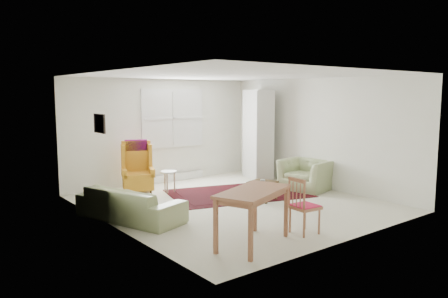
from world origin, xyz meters
TOP-DOWN VIEW (x-y plane):
  - room at (0.02, 0.21)m, footprint 5.04×5.54m
  - rug at (0.62, 0.60)m, footprint 3.29×2.59m
  - sofa at (-2.10, 0.21)m, footprint 1.35×2.08m
  - armchair at (2.10, -0.02)m, footprint 1.10×1.20m
  - wingback_chair at (-1.06, 1.99)m, footprint 0.87×0.89m
  - coffee_table at (0.62, -0.17)m, footprint 0.60×0.60m
  - stool at (-0.50, 1.62)m, footprint 0.45×0.45m
  - cabinet at (2.10, 1.59)m, footprint 0.72×1.00m
  - desk at (-1.29, -2.02)m, footprint 1.40×1.04m
  - desk_chair at (-0.32, -2.12)m, footprint 0.42×0.42m

SIDE VIEW (x-z plane):
  - rug at x=0.62m, z-range 0.00..0.03m
  - coffee_table at x=0.62m, z-range 0.00..0.39m
  - stool at x=-0.50m, z-range 0.00..0.48m
  - sofa at x=-2.10m, z-range 0.00..0.78m
  - desk at x=-1.29m, z-range 0.00..0.80m
  - armchair at x=2.10m, z-range 0.00..0.81m
  - desk_chair at x=-0.32m, z-range 0.00..0.88m
  - wingback_chair at x=-1.06m, z-range 0.00..1.14m
  - cabinet at x=2.10m, z-range 0.00..2.25m
  - room at x=0.02m, z-range 0.00..2.51m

